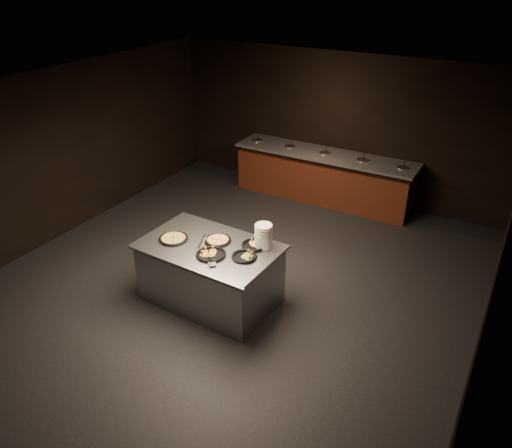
{
  "coord_description": "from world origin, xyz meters",
  "views": [
    {
      "loc": [
        3.48,
        -5.26,
        4.49
      ],
      "look_at": [
        0.29,
        0.3,
        1.01
      ],
      "focal_mm": 35.0,
      "sensor_mm": 36.0,
      "label": 1
    }
  ],
  "objects_px": {
    "plate_stack": "(264,236)",
    "pan_veggie_whole": "(173,238)",
    "serving_counter": "(211,274)",
    "pan_cheese_whole": "(218,240)"
  },
  "relations": [
    {
      "from": "plate_stack",
      "to": "pan_veggie_whole",
      "type": "distance_m",
      "value": 1.3
    },
    {
      "from": "serving_counter",
      "to": "plate_stack",
      "type": "distance_m",
      "value": 1.0
    },
    {
      "from": "plate_stack",
      "to": "pan_veggie_whole",
      "type": "bearing_deg",
      "value": -158.93
    },
    {
      "from": "serving_counter",
      "to": "plate_stack",
      "type": "relative_size",
      "value": 5.78
    },
    {
      "from": "serving_counter",
      "to": "plate_stack",
      "type": "bearing_deg",
      "value": 29.43
    },
    {
      "from": "serving_counter",
      "to": "pan_veggie_whole",
      "type": "relative_size",
      "value": 4.78
    },
    {
      "from": "pan_veggie_whole",
      "to": "pan_cheese_whole",
      "type": "bearing_deg",
      "value": 25.69
    },
    {
      "from": "pan_veggie_whole",
      "to": "pan_cheese_whole",
      "type": "xyz_separation_m",
      "value": [
        0.57,
        0.28,
        -0.0
      ]
    },
    {
      "from": "serving_counter",
      "to": "pan_cheese_whole",
      "type": "xyz_separation_m",
      "value": [
        0.04,
        0.16,
        0.5
      ]
    },
    {
      "from": "pan_cheese_whole",
      "to": "serving_counter",
      "type": "bearing_deg",
      "value": -105.57
    }
  ]
}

